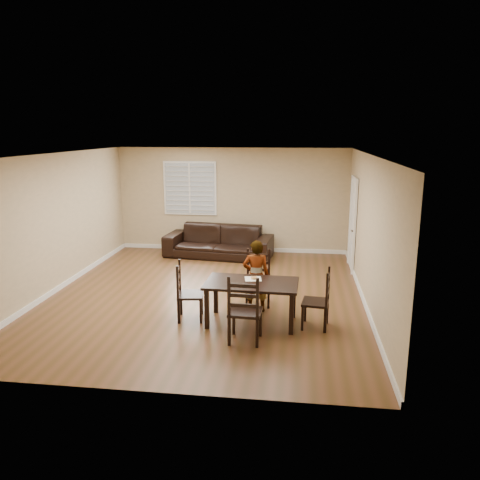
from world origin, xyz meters
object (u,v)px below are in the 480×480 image
donut (254,278)px  child (256,276)px  chair_near (258,279)px  chair_far (244,314)px  dining_table (252,287)px  sofa (219,241)px  chair_left (183,294)px  chair_right (323,302)px

donut → child: bearing=90.8°
chair_near → chair_far: (-0.05, -1.79, 0.03)m
dining_table → chair_near: chair_near is taller
dining_table → donut: donut is taller
dining_table → sofa: 4.28m
chair_left → child: bearing=-74.7°
dining_table → chair_right: bearing=-0.5°
sofa → chair_right: bearing=-53.4°
chair_left → child: child is taller
chair_near → chair_left: bearing=-144.4°
dining_table → chair_near: (0.02, 0.97, -0.16)m
child → chair_right: bearing=146.1°
child → donut: size_ratio=11.60×
chair_near → sofa: chair_near is taller
chair_left → chair_right: size_ratio=1.01×
chair_near → sofa: 3.36m
dining_table → sofa: sofa is taller
chair_far → sofa: chair_far is taller
chair_right → donut: chair_right is taller
child → donut: (0.01, -0.38, 0.09)m
dining_table → chair_left: size_ratio=1.55×
chair_far → chair_right: 1.41m
chair_near → chair_left: chair_near is taller
chair_right → sofa: size_ratio=0.37×
donut → dining_table: bearing=-98.4°
chair_near → dining_table: bearing=-94.7°
donut → sofa: (-1.28, 3.91, -0.34)m
dining_table → chair_right: size_ratio=1.57×
chair_right → sofa: chair_right is taller
dining_table → donut: bearing=83.7°
chair_near → chair_left: (-1.18, -0.95, -0.01)m
chair_left → donut: bearing=-91.6°
chair_near → child: child is taller
chair_far → donut: bearing=-91.0°
child → sofa: size_ratio=0.48×
chair_left → chair_right: (2.31, -0.07, -0.00)m
child → sofa: bearing=-76.2°
chair_far → donut: 1.02m
chair_left → sofa: (-0.10, 4.06, -0.06)m
chair_near → chair_far: 1.79m
chair_left → sofa: bearing=-7.5°
chair_right → chair_near: bearing=-124.8°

